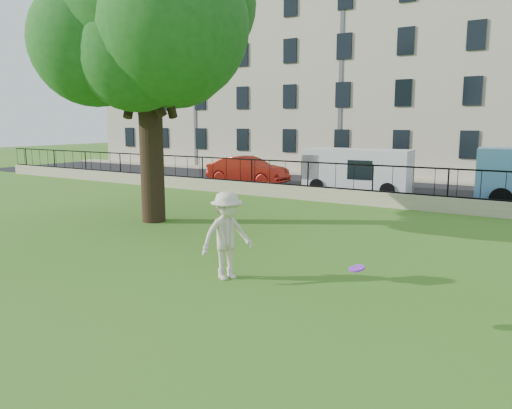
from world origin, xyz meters
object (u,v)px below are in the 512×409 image
Objects in this scene: frisbee at (357,268)px; red_sedan at (248,170)px; tree at (146,18)px; man at (227,236)px; white_van at (357,171)px.

red_sedan is (-12.45, 15.68, -0.25)m from frisbee.
red_sedan is at bearing 105.24° from tree.
white_van is at bearing 34.48° from man.
tree is 2.21× the size of red_sedan.
tree is at bearing 152.33° from frisbee.
white_van is at bearing 110.85° from frisbee.
tree is 12.65m from red_sedan.
man is 3.53m from frisbee.
white_van reaches higher than red_sedan.
tree is 38.30× the size of frisbee.
man is 14.93m from white_van.
man is 0.42× the size of red_sedan.
red_sedan is at bearing 128.46° from frisbee.
red_sedan is 0.91× the size of white_van.
white_van reaches higher than frisbee.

